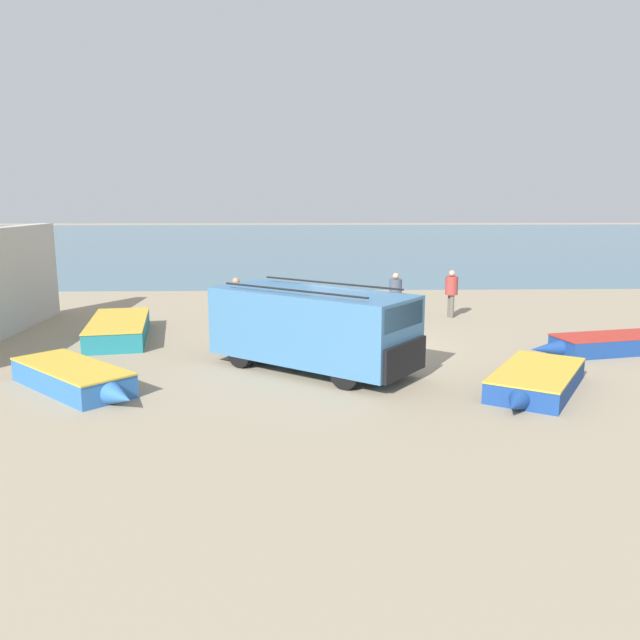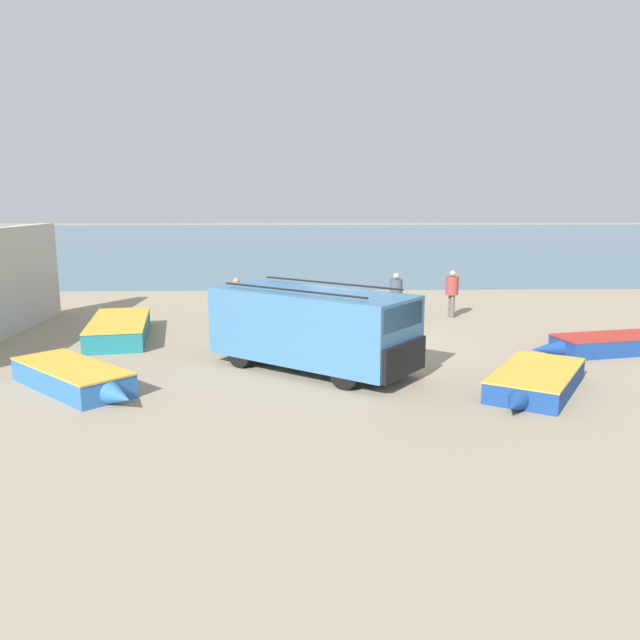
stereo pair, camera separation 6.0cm
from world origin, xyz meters
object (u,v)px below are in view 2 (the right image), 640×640
object	(u,v)px
fishing_rowboat_0	(535,381)
fisherman_1	(237,299)
parked_van	(313,326)
fisherman_2	(396,292)
fishing_rowboat_3	(622,343)
fishing_rowboat_4	(278,311)
fishing_rowboat_1	(120,328)
fisherman_0	(452,289)
fishing_rowboat_2	(75,378)

from	to	relation	value
fishing_rowboat_0	fisherman_1	bearing A→B (deg)	-100.38
parked_van	fisherman_2	xyz separation A→B (m)	(3.11, 6.61, -0.11)
fishing_rowboat_0	fishing_rowboat_3	distance (m)	5.28
fishing_rowboat_4	fisherman_1	world-z (taller)	fisherman_1
fishing_rowboat_1	fishing_rowboat_4	distance (m)	5.80
fishing_rowboat_1	fisherman_2	bearing A→B (deg)	-84.71
parked_van	fisherman_0	world-z (taller)	parked_van
fishing_rowboat_2	fisherman_0	size ratio (longest dim) A/B	2.09
fishing_rowboat_1	fisherman_2	world-z (taller)	fisherman_2
fishing_rowboat_2	fishing_rowboat_3	bearing A→B (deg)	56.49
fishing_rowboat_4	fisherman_0	distance (m)	6.48
fisherman_1	fishing_rowboat_2	bearing A→B (deg)	98.29
parked_van	fishing_rowboat_2	world-z (taller)	parked_van
fishing_rowboat_0	fishing_rowboat_1	world-z (taller)	fishing_rowboat_1
fishing_rowboat_2	fishing_rowboat_4	size ratio (longest dim) A/B	0.98
fishing_rowboat_4	fisherman_0	size ratio (longest dim) A/B	2.14
fishing_rowboat_4	fisherman_2	bearing A→B (deg)	-125.99
fishing_rowboat_0	fishing_rowboat_2	world-z (taller)	fishing_rowboat_2
fisherman_0	fishing_rowboat_4	bearing A→B (deg)	-12.88
fishing_rowboat_2	fisherman_0	distance (m)	13.82
fishing_rowboat_1	fishing_rowboat_3	world-z (taller)	fishing_rowboat_1
parked_van	fishing_rowboat_2	xyz separation A→B (m)	(-5.47, -1.55, -0.86)
fisherman_2	fishing_rowboat_3	bearing A→B (deg)	87.01
fishing_rowboat_3	fishing_rowboat_4	world-z (taller)	fishing_rowboat_4
fishing_rowboat_2	fisherman_0	bearing A→B (deg)	82.95
parked_van	fishing_rowboat_1	bearing A→B (deg)	-175.98
fishing_rowboat_3	fishing_rowboat_0	bearing A→B (deg)	31.03
fisherman_2	fishing_rowboat_4	bearing A→B (deg)	-59.22
fishing_rowboat_2	fishing_rowboat_4	world-z (taller)	fishing_rowboat_2
fishing_rowboat_1	fishing_rowboat_4	bearing A→B (deg)	-67.71
parked_van	fishing_rowboat_4	xyz separation A→B (m)	(-1.17, 7.15, -0.88)
fishing_rowboat_1	fishing_rowboat_3	distance (m)	15.09
parked_van	fishing_rowboat_3	distance (m)	9.06
fishing_rowboat_0	fisherman_0	xyz separation A→B (m)	(0.24, 9.11, 0.80)
fishing_rowboat_4	parked_van	bearing A→B (deg)	160.45
parked_van	fisherman_2	bearing A→B (deg)	102.32
fishing_rowboat_0	fisherman_1	world-z (taller)	fisherman_1
fishing_rowboat_4	fishing_rowboat_0	bearing A→B (deg)	-174.74
parked_van	fishing_rowboat_1	distance (m)	7.28
fishing_rowboat_2	fishing_rowboat_4	distance (m)	9.71
parked_van	fisherman_2	world-z (taller)	parked_van
fisherman_1	fisherman_2	distance (m)	5.77
fishing_rowboat_0	fishing_rowboat_4	world-z (taller)	fishing_rowboat_4
fishing_rowboat_3	fisherman_0	bearing A→B (deg)	-68.87
fisherman_0	fisherman_2	xyz separation A→B (m)	(-2.15, -0.50, -0.02)
fishing_rowboat_0	fisherman_2	world-z (taller)	fisherman_2
fishing_rowboat_1	fisherman_0	size ratio (longest dim) A/B	3.05
fishing_rowboat_1	fisherman_1	bearing A→B (deg)	-85.55
fishing_rowboat_3	fisherman_2	size ratio (longest dim) A/B	3.11
parked_van	fishing_rowboat_0	distance (m)	5.48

